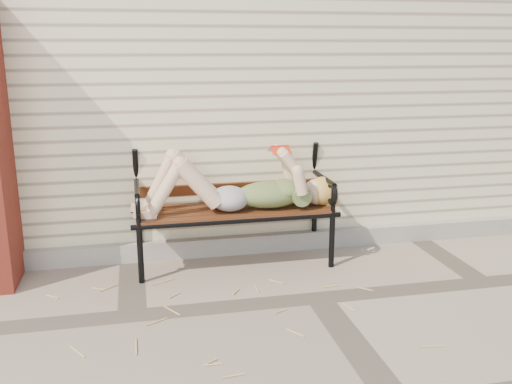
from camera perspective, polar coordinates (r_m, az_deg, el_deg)
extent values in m
plane|color=gray|center=(3.99, 6.31, -10.49)|extent=(80.00, 80.00, 0.00)
cube|color=beige|center=(6.53, -1.80, 12.94)|extent=(8.00, 4.00, 3.00)
cube|color=#A7A097|center=(4.82, 2.71, -4.94)|extent=(8.00, 0.10, 0.15)
cylinder|color=black|center=(4.20, -11.49, -6.09)|extent=(0.04, 0.04, 0.44)
cylinder|color=black|center=(4.62, -11.59, -4.20)|extent=(0.04, 0.04, 0.44)
cylinder|color=black|center=(4.45, 7.59, -4.77)|extent=(0.04, 0.04, 0.44)
cylinder|color=black|center=(4.84, 5.85, -3.10)|extent=(0.04, 0.04, 0.44)
cube|color=#552A15|center=(4.40, -2.21, -1.83)|extent=(1.49, 0.48, 0.03)
cylinder|color=black|center=(4.20, -1.69, -2.91)|extent=(1.57, 0.04, 0.04)
cylinder|color=black|center=(4.62, -2.69, -1.31)|extent=(1.57, 0.04, 0.04)
torus|color=black|center=(4.61, -2.98, 5.15)|extent=(0.27, 0.04, 0.27)
ellipsoid|color=#0A3A49|center=(4.40, 1.36, -0.25)|extent=(0.53, 0.30, 0.21)
ellipsoid|color=#0A3A49|center=(4.42, 2.85, 0.26)|extent=(0.25, 0.29, 0.16)
ellipsoid|color=#A4A4A9|center=(4.34, -2.67, -0.66)|extent=(0.29, 0.33, 0.19)
sphere|color=beige|center=(4.50, 6.10, 0.01)|extent=(0.22, 0.22, 0.22)
ellipsoid|color=tan|center=(4.51, 6.69, 0.11)|extent=(0.25, 0.25, 0.23)
cube|color=red|center=(4.34, 2.40, 4.57)|extent=(0.14, 0.02, 0.02)
cube|color=beige|center=(4.30, 2.54, 4.13)|extent=(0.14, 0.09, 0.05)
cube|color=beige|center=(4.38, 2.26, 4.32)|extent=(0.14, 0.09, 0.05)
cube|color=red|center=(4.30, 2.55, 4.18)|extent=(0.15, 0.09, 0.05)
cube|color=red|center=(4.38, 2.25, 4.38)|extent=(0.15, 0.09, 0.05)
cylinder|color=tan|center=(3.94, -9.40, -10.79)|extent=(0.03, 0.19, 0.01)
cylinder|color=tan|center=(4.12, 2.27, -9.47)|extent=(0.13, 0.06, 0.01)
cylinder|color=tan|center=(4.10, 11.38, -9.86)|extent=(0.13, 0.09, 0.01)
cylinder|color=tan|center=(3.61, 9.25, -13.29)|extent=(0.13, 0.02, 0.01)
cylinder|color=tan|center=(4.20, -22.59, -10.12)|extent=(0.18, 0.07, 0.01)
cylinder|color=tan|center=(4.18, 10.79, -9.32)|extent=(0.07, 0.18, 0.01)
cylinder|color=tan|center=(3.93, 5.82, -10.74)|extent=(0.15, 0.01, 0.01)
cylinder|color=tan|center=(4.55, 8.86, -7.25)|extent=(0.05, 0.14, 0.01)
cylinder|color=tan|center=(3.20, 3.20, -17.07)|extent=(0.14, 0.03, 0.01)
cylinder|color=tan|center=(3.27, 16.88, -16.98)|extent=(0.13, 0.02, 0.01)
cylinder|color=tan|center=(4.23, -2.40, -8.78)|extent=(0.14, 0.14, 0.01)
cylinder|color=tan|center=(3.97, -20.43, -11.39)|extent=(0.06, 0.08, 0.01)
cylinder|color=tan|center=(3.35, 17.27, -16.13)|extent=(0.13, 0.03, 0.01)
cylinder|color=tan|center=(3.67, -13.17, -13.03)|extent=(0.09, 0.05, 0.01)
cylinder|color=tan|center=(3.90, -23.00, -12.09)|extent=(0.02, 0.15, 0.01)
cylinder|color=tan|center=(3.82, -18.07, -12.19)|extent=(0.07, 0.17, 0.01)
cylinder|color=tan|center=(3.45, 15.33, -15.08)|extent=(0.08, 0.09, 0.01)
cylinder|color=tan|center=(4.43, 8.64, -7.85)|extent=(0.12, 0.12, 0.01)
cylinder|color=tan|center=(3.75, -22.55, -13.15)|extent=(0.10, 0.12, 0.01)
cylinder|color=tan|center=(4.05, 12.74, -10.28)|extent=(0.06, 0.18, 0.01)
cylinder|color=tan|center=(3.49, -6.03, -14.22)|extent=(0.04, 0.10, 0.01)
cylinder|color=tan|center=(3.48, 2.01, -14.26)|extent=(0.12, 0.14, 0.01)
cylinder|color=tan|center=(3.27, 2.24, -16.30)|extent=(0.05, 0.10, 0.01)
cylinder|color=tan|center=(3.42, -2.46, -14.77)|extent=(0.16, 0.11, 0.01)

